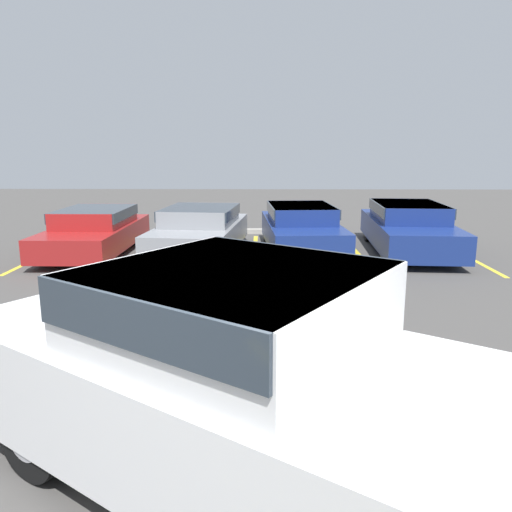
# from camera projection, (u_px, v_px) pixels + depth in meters

# --- Properties ---
(stall_stripe_a) EXTENTS (0.12, 4.96, 0.01)m
(stall_stripe_a) POSITION_uv_depth(u_px,v_px,m) (50.00, 252.00, 12.88)
(stall_stripe_a) COLOR yellow
(stall_stripe_a) RESTS_ON ground_plane
(stall_stripe_b) EXTENTS (0.12, 4.96, 0.01)m
(stall_stripe_b) POSITION_uv_depth(u_px,v_px,m) (152.00, 252.00, 12.84)
(stall_stripe_b) COLOR yellow
(stall_stripe_b) RESTS_ON ground_plane
(stall_stripe_c) EXTENTS (0.12, 4.96, 0.01)m
(stall_stripe_c) POSITION_uv_depth(u_px,v_px,m) (254.00, 253.00, 12.79)
(stall_stripe_c) COLOR yellow
(stall_stripe_c) RESTS_ON ground_plane
(stall_stripe_d) EXTENTS (0.12, 4.96, 0.01)m
(stall_stripe_d) POSITION_uv_depth(u_px,v_px,m) (357.00, 253.00, 12.75)
(stall_stripe_d) COLOR yellow
(stall_stripe_d) RESTS_ON ground_plane
(stall_stripe_e) EXTENTS (0.12, 4.96, 0.01)m
(stall_stripe_e) POSITION_uv_depth(u_px,v_px,m) (461.00, 253.00, 12.71)
(stall_stripe_e) COLOR yellow
(stall_stripe_e) RESTS_ON ground_plane
(pickup_truck) EXTENTS (5.68, 4.78, 1.75)m
(pickup_truck) POSITION_uv_depth(u_px,v_px,m) (266.00, 388.00, 3.70)
(pickup_truck) COLOR white
(pickup_truck) RESTS_ON ground_plane
(parked_sedan_a) EXTENTS (1.76, 4.39, 1.14)m
(parked_sedan_a) POSITION_uv_depth(u_px,v_px,m) (95.00, 229.00, 12.67)
(parked_sedan_a) COLOR maroon
(parked_sedan_a) RESTS_ON ground_plane
(parked_sedan_b) EXTENTS (2.24, 4.37, 1.18)m
(parked_sedan_b) POSITION_uv_depth(u_px,v_px,m) (200.00, 229.00, 12.54)
(parked_sedan_b) COLOR gray
(parked_sedan_b) RESTS_ON ground_plane
(parked_sedan_c) EXTENTS (2.03, 4.46, 1.21)m
(parked_sedan_c) POSITION_uv_depth(u_px,v_px,m) (301.00, 227.00, 12.76)
(parked_sedan_c) COLOR navy
(parked_sedan_c) RESTS_ON ground_plane
(parked_sedan_d) EXTENTS (2.11, 4.91, 1.25)m
(parked_sedan_d) POSITION_uv_depth(u_px,v_px,m) (408.00, 226.00, 12.86)
(parked_sedan_d) COLOR navy
(parked_sedan_d) RESTS_ON ground_plane
(wheel_stop_curb) EXTENTS (1.61, 0.20, 0.14)m
(wheel_stop_curb) POSITION_uv_depth(u_px,v_px,m) (260.00, 231.00, 15.73)
(wheel_stop_curb) COLOR #B7B2A8
(wheel_stop_curb) RESTS_ON ground_plane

